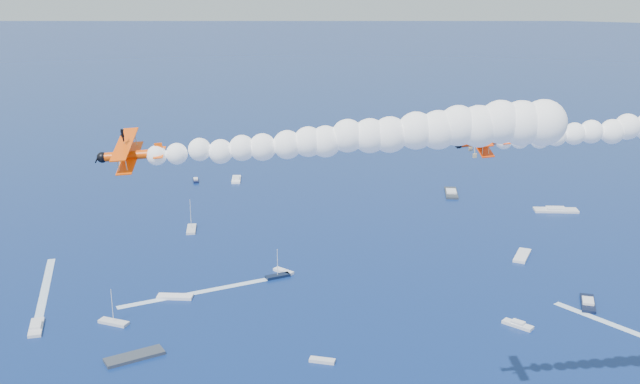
% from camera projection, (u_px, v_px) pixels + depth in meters
% --- Properties ---
extents(biplane_lead, '(10.60, 11.80, 7.34)m').
position_uv_depth(biplane_lead, '(482.00, 142.00, 106.96)').
color(biplane_lead, '#F03705').
extents(biplane_trail, '(11.08, 12.49, 7.86)m').
position_uv_depth(biplane_trail, '(132.00, 155.00, 92.17)').
color(biplane_trail, '#FF4C05').
extents(smoke_trail_trail, '(54.19, 39.59, 9.65)m').
position_uv_depth(smoke_trail_trail, '(350.00, 138.00, 92.41)').
color(smoke_trail_trail, white).
extents(spectator_boats, '(222.27, 148.95, 0.70)m').
position_uv_depth(spectator_boats, '(424.00, 265.00, 204.03)').
color(spectator_boats, white).
rests_on(spectator_boats, ground).
extents(boat_wakes, '(165.90, 50.90, 0.04)m').
position_uv_depth(boat_wakes, '(277.00, 303.00, 182.45)').
color(boat_wakes, white).
rests_on(boat_wakes, ground).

